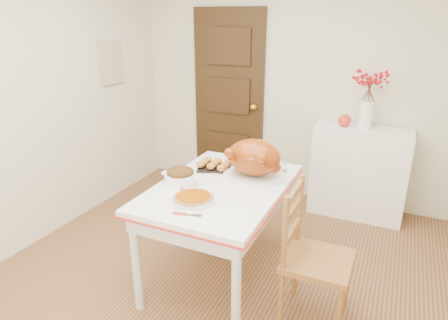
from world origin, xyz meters
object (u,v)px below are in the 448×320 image
at_px(chair_oak, 318,258).
at_px(turkey_platter, 254,159).
at_px(kitchen_table, 221,232).
at_px(sideboard, 359,172).
at_px(pumpkin_pie, 193,198).

distance_m(chair_oak, turkey_platter, 0.86).
distance_m(kitchen_table, chair_oak, 0.79).
distance_m(sideboard, kitchen_table, 1.76).
xyz_separation_m(chair_oak, pumpkin_pie, (-0.83, -0.16, 0.34)).
relative_size(chair_oak, pumpkin_pie, 3.54).
xyz_separation_m(sideboard, turkey_platter, (-0.66, -1.32, 0.48)).
bearing_deg(pumpkin_pie, chair_oak, 10.97).
bearing_deg(kitchen_table, sideboard, 62.00).
xyz_separation_m(kitchen_table, pumpkin_pie, (-0.05, -0.32, 0.42)).
xyz_separation_m(chair_oak, turkey_platter, (-0.61, 0.39, 0.46)).
relative_size(chair_oak, turkey_platter, 2.02).
relative_size(kitchen_table, turkey_platter, 2.76).
bearing_deg(sideboard, kitchen_table, -118.00).
bearing_deg(chair_oak, kitchen_table, 77.94).
xyz_separation_m(kitchen_table, turkey_platter, (0.17, 0.23, 0.55)).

